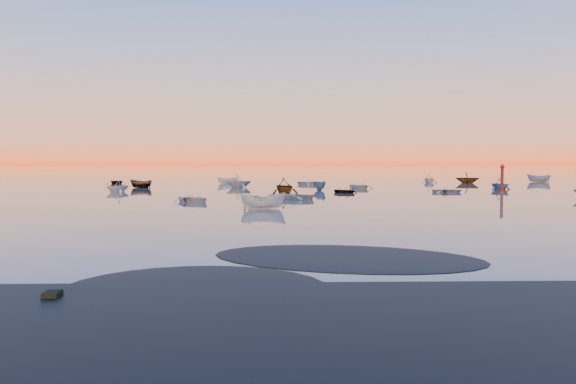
{
  "coord_description": "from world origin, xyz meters",
  "views": [
    {
      "loc": [
        -1.33,
        -19.53,
        3.65
      ],
      "look_at": [
        -0.06,
        28.0,
        1.08
      ],
      "focal_mm": 35.0,
      "sensor_mm": 36.0,
      "label": 1
    }
  ],
  "objects": [
    {
      "name": "ground",
      "position": [
        0.0,
        100.0,
        0.0
      ],
      "size": [
        600.0,
        600.0,
        0.0
      ],
      "primitive_type": "plane",
      "color": "#6E625C",
      "rests_on": "ground"
    },
    {
      "name": "mud_lobes",
      "position": [
        0.0,
        -1.0,
        0.01
      ],
      "size": [
        140.0,
        6.0,
        0.07
      ],
      "primitive_type": null,
      "color": "black",
      "rests_on": "ground"
    },
    {
      "name": "moored_fleet",
      "position": [
        0.0,
        53.0,
        0.0
      ],
      "size": [
        124.0,
        58.0,
        1.2
      ],
      "primitive_type": null,
      "color": "#B9B9B5",
      "rests_on": "ground"
    },
    {
      "name": "boat_near_left",
      "position": [
        -8.46,
        31.23,
        0.0
      ],
      "size": [
        4.0,
        3.76,
        0.97
      ],
      "primitive_type": "imported",
      "rotation": [
        0.0,
        0.0,
        0.71
      ],
      "color": "#B9B9B5",
      "rests_on": "ground"
    },
    {
      "name": "boat_near_center",
      "position": [
        -2.08,
        24.0,
        0.0
      ],
      "size": [
        1.58,
        3.59,
        1.23
      ],
      "primitive_type": "imported",
      "rotation": [
        0.0,
        0.0,
        1.59
      ],
      "color": "#B9B9B5",
      "rests_on": "ground"
    },
    {
      "name": "channel_marker",
      "position": [
        26.47,
        47.73,
        1.4
      ],
      "size": [
        1.0,
        1.0,
        3.55
      ],
      "color": "#3F130D",
      "rests_on": "ground"
    }
  ]
}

